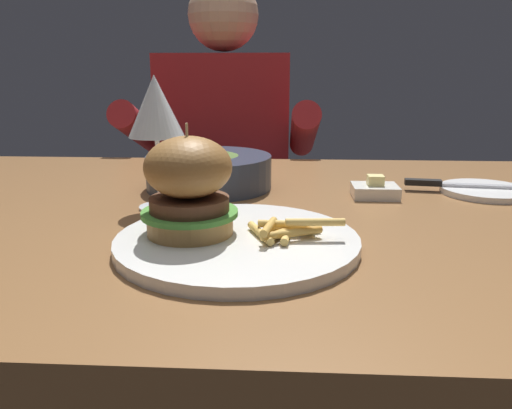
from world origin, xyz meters
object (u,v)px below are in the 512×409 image
at_px(main_plate, 237,242).
at_px(butter_dish, 375,190).
at_px(wine_glass, 155,110).
at_px(soup_bowl, 209,170).
at_px(burger_sandwich, 189,186).
at_px(bread_plate, 485,191).
at_px(table_knife, 454,184).
at_px(diner_person, 226,201).

xyz_separation_m(main_plate, butter_dish, (0.20, 0.25, 0.00)).
height_order(main_plate, wine_glass, wine_glass).
bearing_deg(wine_glass, soup_bowl, 68.90).
bearing_deg(butter_dish, burger_sandwich, -137.01).
bearing_deg(bread_plate, butter_dish, -169.54).
height_order(bread_plate, table_knife, table_knife).
distance_m(main_plate, table_knife, 0.45).
bearing_deg(table_knife, bread_plate, -7.11).
bearing_deg(diner_person, wine_glass, -91.21).
bearing_deg(burger_sandwich, soup_bowl, 94.04).
xyz_separation_m(butter_dish, soup_bowl, (-0.28, 0.05, 0.02)).
xyz_separation_m(bread_plate, soup_bowl, (-0.47, 0.02, 0.03)).
bearing_deg(main_plate, bread_plate, 35.88).
height_order(burger_sandwich, table_knife, burger_sandwich).
height_order(wine_glass, soup_bowl, wine_glass).
height_order(main_plate, butter_dish, butter_dish).
xyz_separation_m(bread_plate, table_knife, (-0.05, 0.01, 0.01)).
distance_m(main_plate, wine_glass, 0.25).
bearing_deg(bread_plate, soup_bowl, 178.00).
bearing_deg(wine_glass, butter_dish, 14.68).
height_order(main_plate, diner_person, diner_person).
distance_m(butter_dish, soup_bowl, 0.28).
height_order(burger_sandwich, soup_bowl, burger_sandwich).
bearing_deg(main_plate, wine_glass, 129.08).
xyz_separation_m(burger_sandwich, bread_plate, (0.45, 0.27, -0.07)).
bearing_deg(soup_bowl, wine_glass, -111.10).
bearing_deg(main_plate, diner_person, 97.58).
bearing_deg(diner_person, main_plate, -82.42).
bearing_deg(diner_person, butter_dish, -62.95).
bearing_deg(butter_dish, wine_glass, -165.32).
xyz_separation_m(main_plate, burger_sandwich, (-0.06, 0.01, 0.06)).
distance_m(burger_sandwich, wine_glass, 0.19).
height_order(bread_plate, diner_person, diner_person).
relative_size(main_plate, wine_glass, 1.46).
height_order(bread_plate, butter_dish, butter_dish).
height_order(butter_dish, diner_person, diner_person).
height_order(table_knife, butter_dish, butter_dish).
bearing_deg(bread_plate, burger_sandwich, -148.38).
relative_size(butter_dish, soup_bowl, 0.33).
xyz_separation_m(burger_sandwich, diner_person, (-0.06, 0.86, -0.25)).
bearing_deg(table_knife, soup_bowl, 178.60).
bearing_deg(soup_bowl, burger_sandwich, -85.96).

